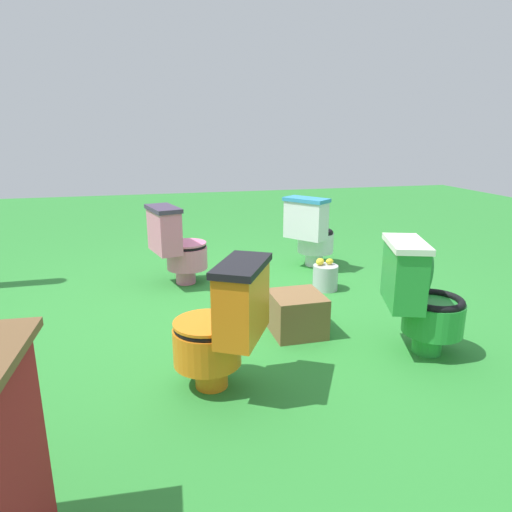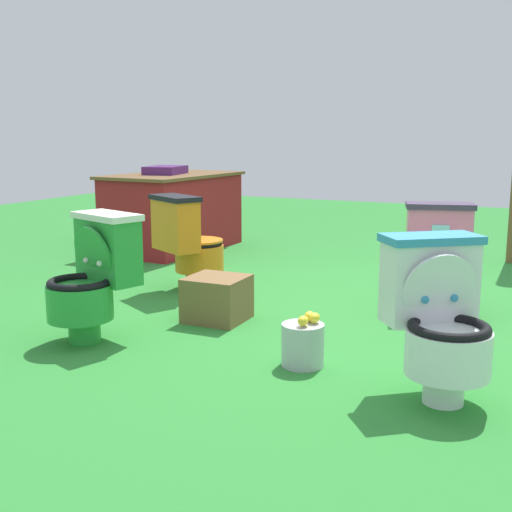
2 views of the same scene
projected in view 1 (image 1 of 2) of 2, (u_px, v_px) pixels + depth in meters
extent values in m
plane|color=#2D8433|center=(219.00, 310.00, 3.57)|extent=(14.00, 14.00, 0.00)
cylinder|color=green|center=(427.00, 342.00, 2.88)|extent=(0.23, 0.23, 0.14)
cylinder|color=green|center=(433.00, 317.00, 2.84)|extent=(0.47, 0.47, 0.20)
torus|color=black|center=(435.00, 300.00, 2.81)|extent=(0.45, 0.45, 0.04)
cylinder|color=white|center=(434.00, 308.00, 2.82)|extent=(0.30, 0.30, 0.01)
cube|color=green|center=(404.00, 276.00, 2.78)|extent=(0.31, 0.45, 0.37)
cube|color=white|center=(407.00, 244.00, 2.73)|extent=(0.34, 0.48, 0.04)
cube|color=#8CE0E5|center=(422.00, 268.00, 2.76)|extent=(0.04, 0.11, 0.08)
cylinder|color=green|center=(420.00, 279.00, 2.78)|extent=(0.20, 0.36, 0.35)
sphere|color=white|center=(418.00, 280.00, 2.85)|extent=(0.04, 0.04, 0.04)
sphere|color=white|center=(424.00, 288.00, 2.72)|extent=(0.04, 0.04, 0.04)
cylinder|color=pink|center=(186.00, 276.00, 4.20)|extent=(0.22, 0.22, 0.14)
cylinder|color=pink|center=(187.00, 258.00, 4.16)|extent=(0.45, 0.45, 0.20)
torus|color=black|center=(187.00, 246.00, 4.13)|extent=(0.43, 0.43, 0.04)
cylinder|color=#3F334C|center=(187.00, 251.00, 4.15)|extent=(0.29, 0.29, 0.01)
cube|color=pink|center=(164.00, 232.00, 4.00)|extent=(0.29, 0.45, 0.37)
cube|color=#3F334C|center=(163.00, 209.00, 3.94)|extent=(0.32, 0.47, 0.04)
cube|color=#8CE0E5|center=(175.00, 225.00, 4.03)|extent=(0.04, 0.11, 0.08)
cylinder|color=pink|center=(186.00, 243.00, 4.13)|extent=(0.44, 0.44, 0.02)
sphere|color=#3F334C|center=(173.00, 234.00, 4.12)|extent=(0.04, 0.04, 0.04)
sphere|color=#3F334C|center=(179.00, 237.00, 4.00)|extent=(0.04, 0.04, 0.04)
cylinder|color=white|center=(314.00, 259.00, 4.75)|extent=(0.25, 0.25, 0.14)
cylinder|color=white|center=(316.00, 242.00, 4.72)|extent=(0.52, 0.52, 0.20)
torus|color=black|center=(316.00, 232.00, 4.69)|extent=(0.50, 0.50, 0.04)
cylinder|color=#338CBF|center=(316.00, 237.00, 4.71)|extent=(0.34, 0.34, 0.01)
cube|color=white|center=(306.00, 220.00, 4.50)|extent=(0.40, 0.44, 0.37)
cube|color=#338CBF|center=(306.00, 200.00, 4.45)|extent=(0.43, 0.47, 0.04)
cube|color=#8CE0E5|center=(311.00, 214.00, 4.56)|extent=(0.07, 0.09, 0.08)
cylinder|color=white|center=(311.00, 220.00, 4.58)|extent=(0.28, 0.33, 0.35)
sphere|color=#338CBF|center=(305.00, 223.00, 4.64)|extent=(0.04, 0.04, 0.04)
sphere|color=#338CBF|center=(317.00, 224.00, 4.55)|extent=(0.04, 0.04, 0.04)
cylinder|color=orange|center=(212.00, 374.00, 2.50)|extent=(0.24, 0.24, 0.14)
cylinder|color=orange|center=(207.00, 345.00, 2.46)|extent=(0.50, 0.50, 0.20)
torus|color=black|center=(207.00, 326.00, 2.43)|extent=(0.48, 0.48, 0.04)
cylinder|color=black|center=(207.00, 335.00, 2.45)|extent=(0.33, 0.33, 0.01)
cube|color=orange|center=(242.00, 303.00, 2.34)|extent=(0.36, 0.45, 0.37)
cube|color=black|center=(242.00, 266.00, 2.29)|extent=(0.40, 0.48, 0.04)
cube|color=#8CE0E5|center=(223.00, 292.00, 2.35)|extent=(0.06, 0.10, 0.08)
cylinder|color=orange|center=(207.00, 323.00, 2.43)|extent=(0.49, 0.49, 0.02)
sphere|color=black|center=(219.00, 315.00, 2.32)|extent=(0.04, 0.04, 0.04)
sphere|color=black|center=(227.00, 305.00, 2.45)|extent=(0.04, 0.04, 0.04)
cube|color=brown|center=(297.00, 314.00, 3.14)|extent=(0.35, 0.36, 0.28)
cylinder|color=#B7B7BF|center=(325.00, 277.00, 4.02)|extent=(0.22, 0.22, 0.22)
ellipsoid|color=yellow|center=(320.00, 262.00, 3.98)|extent=(0.07, 0.05, 0.05)
ellipsoid|color=yellow|center=(330.00, 261.00, 4.00)|extent=(0.07, 0.05, 0.05)
ellipsoid|color=yellow|center=(320.00, 261.00, 4.02)|extent=(0.07, 0.05, 0.05)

